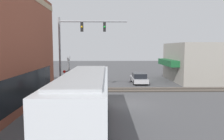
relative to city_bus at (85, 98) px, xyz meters
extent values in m
plane|color=#4C4C4F|center=(5.53, -2.80, -1.78)|extent=(120.00, 120.00, 0.00)
cube|color=black|center=(2.47, 4.75, -0.08)|extent=(15.88, 0.12, 2.20)
cube|color=gray|center=(18.08, -15.01, 0.87)|extent=(9.72, 9.42, 5.29)
cube|color=#19592D|center=(18.08, -9.75, 0.82)|extent=(6.80, 1.20, 0.80)
cube|color=silver|center=(0.01, 0.00, -0.02)|extent=(11.42, 2.55, 2.68)
cube|color=black|center=(0.01, 0.00, 0.39)|extent=(11.19, 2.59, 1.12)
cube|color=#B21E1E|center=(0.01, 0.00, -1.19)|extent=(11.19, 2.58, 0.24)
cube|color=#A5A8AA|center=(0.01, 0.00, 1.38)|extent=(9.71, 2.17, 0.12)
cylinder|color=black|center=(3.52, 0.00, -1.28)|extent=(1.00, 2.57, 1.00)
cylinder|color=gray|center=(9.81, 3.50, 2.04)|extent=(0.20, 0.20, 7.64)
cylinder|color=gray|center=(9.81, 0.14, 5.46)|extent=(0.16, 6.72, 0.16)
cube|color=black|center=(9.81, 1.26, 4.91)|extent=(0.30, 0.27, 0.90)
sphere|color=yellow|center=(9.64, 1.26, 4.91)|extent=(0.20, 0.20, 0.20)
cube|color=black|center=(9.81, -0.98, 4.91)|extent=(0.30, 0.27, 0.90)
sphere|color=green|center=(9.64, -0.98, 4.91)|extent=(0.20, 0.20, 0.20)
cylinder|color=gray|center=(9.32, 2.54, 0.02)|extent=(0.14, 0.14, 3.60)
cube|color=white|center=(9.32, 2.54, 1.32)|extent=(1.41, 0.06, 1.41)
cube|color=white|center=(9.32, 2.54, 1.32)|extent=(1.41, 0.06, 1.41)
cylinder|color=#38383A|center=(9.32, 2.54, 0.52)|extent=(0.08, 0.90, 0.08)
sphere|color=red|center=(9.27, 2.09, 0.52)|extent=(0.28, 0.28, 0.28)
sphere|color=red|center=(9.27, 2.99, 0.52)|extent=(0.28, 0.28, 0.28)
cube|color=#332D28|center=(11.53, -2.80, -1.77)|extent=(2.60, 60.00, 0.03)
cube|color=#6B6056|center=(10.81, -2.80, -1.71)|extent=(0.07, 60.00, 0.15)
cube|color=#6B6056|center=(12.25, -2.80, -1.71)|extent=(0.07, 60.00, 0.15)
cube|color=#B7B7BC|center=(16.14, -5.40, -1.27)|extent=(4.67, 1.80, 0.50)
cube|color=black|center=(15.91, -5.40, -0.72)|extent=(2.57, 1.62, 0.62)
cylinder|color=black|center=(17.59, -5.40, -1.46)|extent=(0.64, 1.82, 0.64)
cylinder|color=black|center=(14.69, -5.40, -1.46)|extent=(0.64, 1.82, 0.64)
cylinder|color=#473828|center=(8.77, 2.21, -1.38)|extent=(0.28, 0.28, 0.79)
cylinder|color=maroon|center=(8.77, 2.21, -0.66)|extent=(0.34, 0.34, 0.66)
sphere|color=tan|center=(8.77, 2.21, -0.22)|extent=(0.21, 0.21, 0.21)
camera|label=1|loc=(-12.18, -1.27, 2.85)|focal=35.00mm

